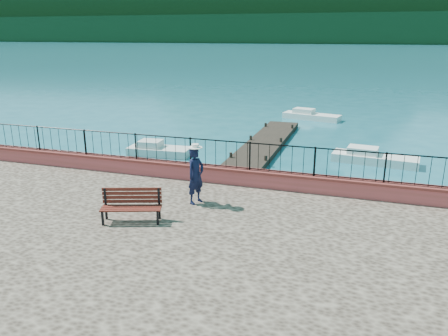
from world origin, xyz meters
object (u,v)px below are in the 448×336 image
Objects in this scene: park_bench at (132,212)px; boat_1 at (375,156)px; boat_0 at (159,148)px; person at (196,176)px; boat_4 at (312,114)px.

park_bench is 0.43× the size of boat_1.
park_bench is 11.49m from boat_0.
person is 0.43× the size of boat_1.
boat_0 and boat_1 have the same top height.
boat_4 is at bearing 65.85° from park_bench.
boat_1 is at bearing -54.49° from boat_4.
boat_4 is at bearing 18.43° from person.
park_bench is 0.53× the size of boat_0.
boat_1 is 0.96× the size of boat_4.
boat_4 is (2.23, 23.48, -1.08)m from park_bench.
boat_1 is (6.74, 12.52, -1.08)m from park_bench.
boat_0 is at bearing 93.57° from park_bench.
person is at bearing -61.42° from boat_0.
park_bench is 2.33m from person.
boat_0 is (-5.55, 8.69, -1.69)m from person.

